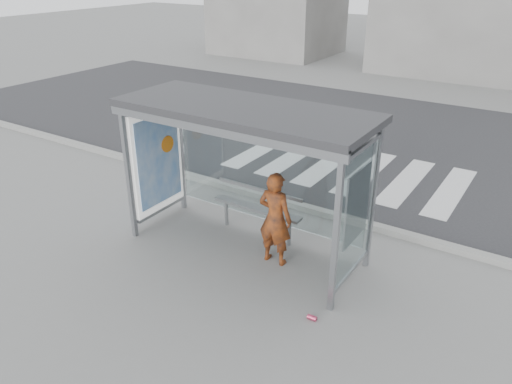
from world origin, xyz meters
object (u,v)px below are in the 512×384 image
bench (257,208)px  bus_shelter (227,139)px  person (275,219)px  soda_can (312,318)px

bench → bus_shelter: bearing=-116.2°
bus_shelter → bench: size_ratio=2.38×
person → bus_shelter: bearing=-6.4°
bus_shelter → person: 1.54m
person → soda_can: person is taller
bench → soda_can: bearing=-39.5°
soda_can → bench: bearing=140.5°
person → bench: person is taller
bench → person: bearing=-39.5°
bus_shelter → soda_can: size_ratio=31.18×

